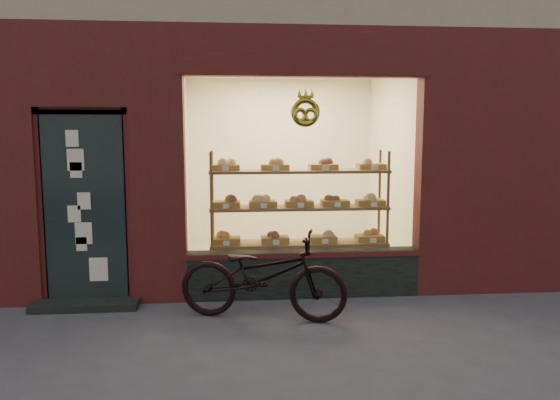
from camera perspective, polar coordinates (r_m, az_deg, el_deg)
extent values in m
plane|color=#39393E|center=(4.55, 0.27, -18.17)|extent=(90.00, 90.00, 0.00)
cube|color=black|center=(6.49, 2.44, -7.67)|extent=(2.70, 0.25, 0.55)
cube|color=black|center=(6.41, -19.69, -0.76)|extent=(0.90, 0.04, 2.15)
cube|color=black|center=(6.49, -19.63, -10.27)|extent=(1.15, 0.35, 0.08)
torus|color=gold|center=(6.16, 2.67, 9.14)|extent=(0.33, 0.07, 0.33)
cube|color=brown|center=(6.96, 1.96, -8.55)|extent=(2.20, 0.45, 0.04)
cube|color=brown|center=(6.84, 1.98, -4.52)|extent=(2.20, 0.45, 0.03)
cube|color=brown|center=(6.76, 1.99, -0.78)|extent=(2.20, 0.45, 0.04)
cube|color=brown|center=(6.71, 2.01, 3.03)|extent=(2.20, 0.45, 0.04)
cylinder|color=brown|center=(6.54, -7.14, -2.44)|extent=(0.04, 0.04, 1.70)
cylinder|color=brown|center=(6.81, 11.17, -2.13)|extent=(0.04, 0.04, 1.70)
cylinder|color=brown|center=(6.92, -7.04, -1.89)|extent=(0.04, 0.04, 1.70)
cylinder|color=brown|center=(7.18, 10.30, -1.62)|extent=(0.04, 0.04, 1.70)
cube|color=olive|center=(6.77, -5.62, -4.21)|extent=(0.34, 0.24, 0.07)
sphere|color=#BC8D42|center=(6.76, -5.62, -3.50)|extent=(0.11, 0.11, 0.11)
cube|color=silver|center=(6.59, -5.62, -4.53)|extent=(0.07, 0.01, 0.05)
cube|color=olive|center=(6.80, -0.54, -4.13)|extent=(0.34, 0.24, 0.07)
sphere|color=brown|center=(6.78, -0.54, -3.43)|extent=(0.11, 0.11, 0.11)
cube|color=silver|center=(6.61, -0.41, -4.45)|extent=(0.08, 0.01, 0.05)
cube|color=olive|center=(6.87, 4.47, -4.03)|extent=(0.34, 0.24, 0.07)
sphere|color=tan|center=(6.85, 4.48, -3.33)|extent=(0.11, 0.11, 0.11)
cube|color=silver|center=(6.69, 4.74, -4.34)|extent=(0.07, 0.01, 0.05)
cube|color=olive|center=(6.99, 9.33, -3.90)|extent=(0.34, 0.24, 0.07)
sphere|color=#BC8D42|center=(6.98, 9.35, -3.21)|extent=(0.11, 0.11, 0.11)
cube|color=silver|center=(6.82, 9.72, -4.20)|extent=(0.08, 0.01, 0.05)
cube|color=olive|center=(6.70, -5.66, -0.43)|extent=(0.34, 0.24, 0.07)
sphere|color=brown|center=(6.69, -5.67, 0.29)|extent=(0.11, 0.11, 0.11)
cube|color=silver|center=(6.51, -5.68, -0.66)|extent=(0.07, 0.01, 0.06)
cube|color=olive|center=(6.71, -1.82, -0.39)|extent=(0.34, 0.24, 0.07)
sphere|color=tan|center=(6.70, -1.82, 0.33)|extent=(0.11, 0.11, 0.11)
cube|color=silver|center=(6.53, -1.72, -0.61)|extent=(0.07, 0.01, 0.06)
cube|color=olive|center=(6.75, 2.00, -0.34)|extent=(0.34, 0.24, 0.07)
sphere|color=#BC8D42|center=(6.74, 2.00, 0.38)|extent=(0.11, 0.11, 0.11)
cube|color=silver|center=(6.57, 2.20, -0.56)|extent=(0.07, 0.01, 0.06)
cube|color=olive|center=(6.82, 5.75, -0.29)|extent=(0.34, 0.24, 0.07)
sphere|color=brown|center=(6.81, 5.76, 0.42)|extent=(0.11, 0.11, 0.11)
cube|color=silver|center=(6.64, 6.05, -0.51)|extent=(0.07, 0.01, 0.06)
cube|color=olive|center=(6.92, 9.41, -0.24)|extent=(0.34, 0.24, 0.07)
sphere|color=tan|center=(6.91, 9.42, 0.46)|extent=(0.11, 0.11, 0.11)
cube|color=silver|center=(6.74, 9.80, -0.45)|extent=(0.08, 0.01, 0.06)
cube|color=olive|center=(6.65, -5.71, 3.41)|extent=(0.34, 0.24, 0.07)
sphere|color=tan|center=(6.65, -5.72, 4.14)|extent=(0.11, 0.11, 0.11)
cube|color=silver|center=(6.47, -5.73, 3.29)|extent=(0.07, 0.01, 0.06)
cube|color=olive|center=(6.67, -0.55, 3.46)|extent=(0.34, 0.24, 0.07)
sphere|color=#BC8D42|center=(6.67, -0.55, 4.19)|extent=(0.11, 0.11, 0.11)
cube|color=silver|center=(6.49, -0.41, 3.35)|extent=(0.08, 0.01, 0.06)
cube|color=olive|center=(6.75, 4.55, 3.48)|extent=(0.34, 0.24, 0.07)
sphere|color=brown|center=(6.74, 4.55, 4.20)|extent=(0.11, 0.11, 0.11)
cube|color=silver|center=(6.57, 4.82, 3.37)|extent=(0.07, 0.01, 0.06)
cube|color=olive|center=(6.88, 9.49, 3.48)|extent=(0.34, 0.24, 0.07)
sphere|color=tan|center=(6.87, 9.50, 4.18)|extent=(0.11, 0.11, 0.11)
cube|color=silver|center=(6.70, 9.89, 3.36)|extent=(0.08, 0.01, 0.06)
imported|color=black|center=(5.69, -1.83, -7.92)|extent=(1.85, 1.04, 0.92)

